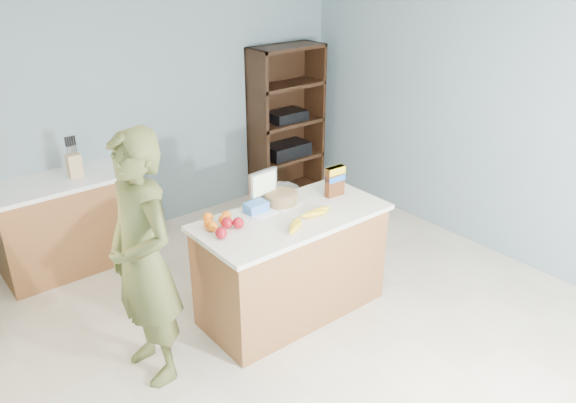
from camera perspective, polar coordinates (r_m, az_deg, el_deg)
floor at (r=4.71m, az=2.74°, el=-12.52°), size 4.50×5.00×0.02m
walls at (r=3.94m, az=3.22°, el=6.96°), size 4.52×5.02×2.51m
counter_peninsula at (r=4.67m, az=0.39°, el=-6.73°), size 1.56×0.76×0.90m
back_cabinet at (r=5.68m, az=-21.65°, el=-2.12°), size 1.24×0.62×0.90m
shelving_unit at (r=6.84m, az=-0.41°, el=7.87°), size 0.90×0.40×1.80m
person at (r=3.90m, az=-14.52°, el=-5.87°), size 0.48×0.69×1.83m
knife_block at (r=5.47m, az=-20.89°, el=3.49°), size 0.12×0.10×0.31m
envelopes at (r=4.51m, az=-1.06°, el=-0.87°), size 0.48×0.14×0.00m
bananas at (r=4.32m, az=1.83°, el=-1.76°), size 0.55×0.21×0.05m
apples at (r=4.19m, az=-6.03°, el=-2.51°), size 0.28×0.19×0.09m
oranges at (r=4.29m, az=-7.34°, el=-1.94°), size 0.26×0.23×0.08m
blue_carton at (r=4.48m, az=-3.26°, el=-0.57°), size 0.18×0.12×0.08m
salad_bowl at (r=4.62m, az=-0.69°, el=0.51°), size 0.30×0.30×0.13m
tv at (r=4.59m, az=-2.54°, el=1.70°), size 0.28×0.12×0.28m
cereal_box at (r=4.73m, az=4.80°, el=2.28°), size 0.18×0.07×0.26m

